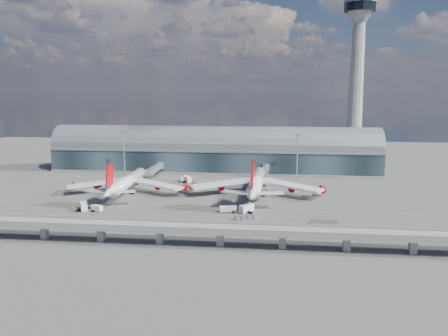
# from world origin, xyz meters

# --- Properties ---
(ground) EXTENTS (500.00, 500.00, 0.00)m
(ground) POSITION_xyz_m (0.00, 0.00, 0.00)
(ground) COLOR #474744
(ground) RESTS_ON ground
(taxi_lines) EXTENTS (200.00, 80.12, 0.01)m
(taxi_lines) POSITION_xyz_m (0.00, 22.11, 0.01)
(taxi_lines) COLOR gold
(taxi_lines) RESTS_ON ground
(terminal) EXTENTS (200.00, 30.00, 28.00)m
(terminal) POSITION_xyz_m (0.00, 77.99, 11.34)
(terminal) COLOR #1C2930
(terminal) RESTS_ON ground
(control_tower) EXTENTS (19.00, 19.00, 103.00)m
(control_tower) POSITION_xyz_m (85.00, 83.00, 51.64)
(control_tower) COLOR gray
(control_tower) RESTS_ON ground
(guideway) EXTENTS (220.00, 8.50, 7.20)m
(guideway) POSITION_xyz_m (-0.00, -55.00, 5.29)
(guideway) COLOR gray
(guideway) RESTS_ON ground
(floodlight_mast_left) EXTENTS (3.00, 0.70, 25.70)m
(floodlight_mast_left) POSITION_xyz_m (-50.00, 55.00, 13.63)
(floodlight_mast_left) COLOR gray
(floodlight_mast_left) RESTS_ON ground
(floodlight_mast_right) EXTENTS (3.00, 0.70, 25.70)m
(floodlight_mast_right) POSITION_xyz_m (50.00, 55.00, 13.63)
(floodlight_mast_right) COLOR gray
(floodlight_mast_right) RESTS_ON ground
(airliner_left) EXTENTS (59.87, 62.88, 19.18)m
(airliner_left) POSITION_xyz_m (-34.24, 12.56, 5.48)
(airliner_left) COLOR white
(airliner_left) RESTS_ON ground
(airliner_right) EXTENTS (66.05, 69.01, 21.93)m
(airliner_right) POSITION_xyz_m (28.79, 16.13, 5.69)
(airliner_right) COLOR white
(airliner_right) RESTS_ON ground
(jet_bridge_left) EXTENTS (4.40, 28.00, 7.25)m
(jet_bridge_left) POSITION_xyz_m (-30.81, 53.12, 5.18)
(jet_bridge_left) COLOR gray
(jet_bridge_left) RESTS_ON ground
(jet_bridge_right) EXTENTS (4.40, 32.00, 7.25)m
(jet_bridge_right) POSITION_xyz_m (32.33, 51.18, 5.18)
(jet_bridge_right) COLOR gray
(jet_bridge_right) RESTS_ON ground
(service_truck_0) EXTENTS (5.87, 7.84, 3.14)m
(service_truck_0) POSITION_xyz_m (-42.21, -19.09, 1.62)
(service_truck_0) COLOR silver
(service_truck_0) RESTS_ON ground
(service_truck_1) EXTENTS (4.95, 3.51, 2.61)m
(service_truck_1) POSITION_xyz_m (-35.85, -20.31, 1.32)
(service_truck_1) COLOR silver
(service_truck_1) RESTS_ON ground
(service_truck_2) EXTENTS (7.26, 3.64, 2.53)m
(service_truck_2) POSITION_xyz_m (18.42, -15.03, 1.32)
(service_truck_2) COLOR silver
(service_truck_2) RESTS_ON ground
(service_truck_3) EXTENTS (6.16, 6.83, 3.23)m
(service_truck_3) POSITION_xyz_m (26.11, -14.62, 1.65)
(service_truck_3) COLOR silver
(service_truck_3) RESTS_ON ground
(service_truck_4) EXTENTS (2.72, 4.65, 2.55)m
(service_truck_4) POSITION_xyz_m (-12.56, 42.86, 1.29)
(service_truck_4) COLOR silver
(service_truck_4) RESTS_ON ground
(service_truck_5) EXTENTS (5.93, 7.12, 3.29)m
(service_truck_5) POSITION_xyz_m (-9.93, 41.64, 1.68)
(service_truck_5) COLOR silver
(service_truck_5) RESTS_ON ground
(cargo_train_0) EXTENTS (9.26, 5.14, 1.58)m
(cargo_train_0) POSITION_xyz_m (26.16, -24.37, 0.82)
(cargo_train_0) COLOR gray
(cargo_train_0) RESTS_ON ground
(cargo_train_1) EXTENTS (10.62, 2.08, 1.76)m
(cargo_train_1) POSITION_xyz_m (56.35, -26.98, 0.92)
(cargo_train_1) COLOR gray
(cargo_train_1) RESTS_ON ground
(cargo_train_2) EXTENTS (9.68, 1.69, 1.61)m
(cargo_train_2) POSITION_xyz_m (92.73, -35.79, 0.84)
(cargo_train_2) COLOR gray
(cargo_train_2) RESTS_ON ground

